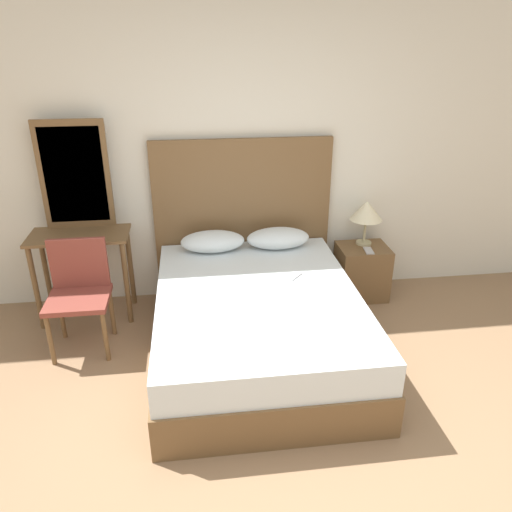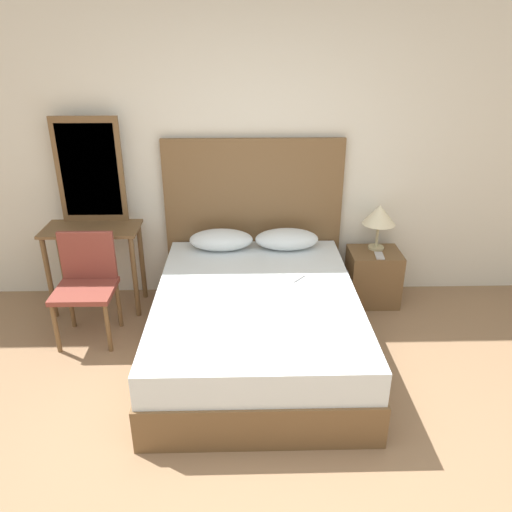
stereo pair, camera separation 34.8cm
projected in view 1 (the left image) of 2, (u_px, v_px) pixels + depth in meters
name	position (u px, v px, depth m)	size (l,w,h in m)	color
ground_plane	(302.00, 502.00, 2.66)	(16.00, 16.00, 0.00)	#8C6B4C
wall_back	(247.00, 149.00, 4.32)	(10.00, 0.06, 2.70)	silver
bed	(258.00, 324.00, 3.77)	(1.50, 1.99, 0.54)	brown
headboard	(243.00, 220.00, 4.50)	(1.58, 0.05, 1.46)	brown
pillow_left	(213.00, 241.00, 4.31)	(0.55, 0.29, 0.18)	silver
pillow_right	(278.00, 238.00, 4.38)	(0.55, 0.29, 0.18)	silver
phone_on_bed	(293.00, 276.00, 3.90)	(0.15, 0.16, 0.01)	#B7B7BC
nightstand	(362.00, 272.00, 4.63)	(0.45, 0.37, 0.50)	brown
table_lamp	(367.00, 211.00, 4.46)	(0.29, 0.29, 0.41)	tan
phone_on_nightstand	(369.00, 251.00, 4.44)	(0.08, 0.16, 0.01)	#B7B7BC
vanity_desk	(81.00, 253.00, 4.16)	(0.81, 0.41, 0.77)	brown
vanity_mirror	(75.00, 175.00, 4.07)	(0.56, 0.03, 0.90)	brown
chair	(79.00, 288.00, 3.81)	(0.46, 0.42, 0.86)	brown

